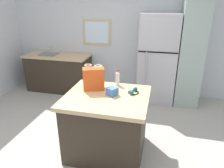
% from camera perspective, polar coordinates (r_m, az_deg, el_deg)
% --- Properties ---
extents(ground, '(6.50, 6.50, 0.00)m').
position_cam_1_polar(ground, '(3.23, -6.68, -18.07)').
color(ground, '#ADA89E').
extents(back_wall, '(5.42, 0.13, 2.65)m').
position_cam_1_polar(back_wall, '(4.89, 2.62, 13.21)').
color(back_wall, silver).
rests_on(back_wall, ground).
extents(kitchen_island, '(1.12, 0.98, 0.89)m').
position_cam_1_polar(kitchen_island, '(2.97, -1.40, -10.98)').
color(kitchen_island, '#33281E').
rests_on(kitchen_island, ground).
extents(refrigerator, '(0.77, 0.69, 1.86)m').
position_cam_1_polar(refrigerator, '(4.49, 12.51, 6.71)').
color(refrigerator, '#B7B7BC').
rests_on(refrigerator, ground).
extents(tall_cabinet, '(0.47, 0.61, 2.18)m').
position_cam_1_polar(tall_cabinet, '(4.49, 20.98, 7.94)').
color(tall_cabinet, '#9EB2A8').
rests_on(tall_cabinet, ground).
extents(sink_counter, '(1.53, 0.68, 1.07)m').
position_cam_1_polar(sink_counter, '(5.22, -14.50, 3.20)').
color(sink_counter, '#33281E').
rests_on(sink_counter, ground).
extents(shopping_bag, '(0.33, 0.25, 0.36)m').
position_cam_1_polar(shopping_bag, '(2.91, -5.14, 1.47)').
color(shopping_bag, '#DB511E').
rests_on(shopping_bag, kitchen_island).
extents(small_box, '(0.17, 0.17, 0.11)m').
position_cam_1_polar(small_box, '(2.75, 0.06, -2.03)').
color(small_box, '#4775B7').
rests_on(small_box, kitchen_island).
extents(bottle, '(0.06, 0.06, 0.25)m').
position_cam_1_polar(bottle, '(3.06, 1.55, 1.62)').
color(bottle, white).
rests_on(bottle, kitchen_island).
extents(ear_defenders, '(0.18, 0.20, 0.06)m').
position_cam_1_polar(ear_defenders, '(2.84, 5.97, -2.04)').
color(ear_defenders, black).
rests_on(ear_defenders, kitchen_island).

